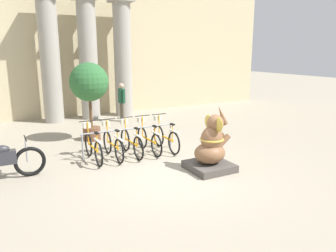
# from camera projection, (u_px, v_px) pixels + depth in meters

# --- Properties ---
(ground_plane) EXTENTS (60.00, 60.00, 0.00)m
(ground_plane) POSITION_uv_depth(u_px,v_px,m) (175.00, 173.00, 8.07)
(ground_plane) COLOR #9E937F
(building_facade) EXTENTS (20.00, 0.20, 6.00)m
(building_facade) POSITION_uv_depth(u_px,v_px,m) (82.00, 49.00, 14.78)
(building_facade) COLOR #C6B78E
(building_facade) RESTS_ON ground_plane
(column_left) EXTENTS (0.98, 0.98, 5.16)m
(column_left) POSITION_uv_depth(u_px,v_px,m) (50.00, 59.00, 13.29)
(column_left) COLOR gray
(column_left) RESTS_ON ground_plane
(column_middle) EXTENTS (0.98, 0.98, 5.16)m
(column_middle) POSITION_uv_depth(u_px,v_px,m) (88.00, 58.00, 14.01)
(column_middle) COLOR gray
(column_middle) RESTS_ON ground_plane
(column_right) EXTENTS (0.98, 0.98, 5.16)m
(column_right) POSITION_uv_depth(u_px,v_px,m) (123.00, 58.00, 14.73)
(column_right) COLOR gray
(column_right) RESTS_ON ground_plane
(bike_rack) EXTENTS (2.81, 0.05, 0.77)m
(bike_rack) POSITION_uv_depth(u_px,v_px,m) (129.00, 135.00, 9.42)
(bike_rack) COLOR gray
(bike_rack) RESTS_ON ground_plane
(bicycle_0) EXTENTS (0.48, 1.67, 1.04)m
(bicycle_0) POSITION_uv_depth(u_px,v_px,m) (93.00, 146.00, 8.87)
(bicycle_0) COLOR black
(bicycle_0) RESTS_ON ground_plane
(bicycle_1) EXTENTS (0.48, 1.67, 1.04)m
(bicycle_1) POSITION_uv_depth(u_px,v_px,m) (112.00, 144.00, 9.11)
(bicycle_1) COLOR black
(bicycle_1) RESTS_ON ground_plane
(bicycle_2) EXTENTS (0.48, 1.67, 1.04)m
(bicycle_2) POSITION_uv_depth(u_px,v_px,m) (131.00, 141.00, 9.37)
(bicycle_2) COLOR black
(bicycle_2) RESTS_ON ground_plane
(bicycle_3) EXTENTS (0.48, 1.67, 1.04)m
(bicycle_3) POSITION_uv_depth(u_px,v_px,m) (148.00, 139.00, 9.62)
(bicycle_3) COLOR black
(bicycle_3) RESTS_ON ground_plane
(bicycle_4) EXTENTS (0.48, 1.67, 1.04)m
(bicycle_4) POSITION_uv_depth(u_px,v_px,m) (165.00, 137.00, 9.86)
(bicycle_4) COLOR black
(bicycle_4) RESTS_ON ground_plane
(elephant_statue) EXTENTS (1.04, 1.04, 1.64)m
(elephant_statue) POSITION_uv_depth(u_px,v_px,m) (211.00, 149.00, 8.16)
(elephant_statue) COLOR #4C4742
(elephant_statue) RESTS_ON ground_plane
(person_pedestrian) EXTENTS (0.21, 0.47, 1.62)m
(person_pedestrian) POSITION_uv_depth(u_px,v_px,m) (122.00, 99.00, 13.73)
(person_pedestrian) COLOR brown
(person_pedestrian) RESTS_ON ground_plane
(potted_tree) EXTENTS (1.26, 1.26, 2.58)m
(potted_tree) POSITION_uv_depth(u_px,v_px,m) (89.00, 86.00, 10.65)
(potted_tree) COLOR brown
(potted_tree) RESTS_ON ground_plane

